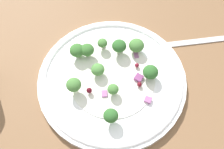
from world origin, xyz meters
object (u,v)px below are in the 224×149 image
(broccoli_floret_1, at_px, (150,72))
(broccoli_floret_0, at_px, (74,85))
(fork, at_px, (183,43))
(broccoli_floret_2, at_px, (77,51))
(plate, at_px, (112,79))

(broccoli_floret_1, bearing_deg, broccoli_floret_0, -15.27)
(fork, bearing_deg, broccoli_floret_0, 1.07)
(broccoli_floret_2, height_order, fork, broccoli_floret_2)
(broccoli_floret_0, relative_size, broccoli_floret_1, 0.94)
(plate, distance_m, broccoli_floret_2, 0.08)
(broccoli_floret_1, relative_size, fork, 0.16)
(fork, bearing_deg, broccoli_floret_1, 21.01)
(plate, relative_size, broccoli_floret_1, 9.65)
(broccoli_floret_1, bearing_deg, fork, -158.99)
(broccoli_floret_0, distance_m, broccoli_floret_2, 0.07)
(broccoli_floret_0, distance_m, fork, 0.24)
(broccoli_floret_1, bearing_deg, plate, -24.65)
(broccoli_floret_0, bearing_deg, fork, -178.93)
(plate, xyz_separation_m, broccoli_floret_1, (-0.06, 0.03, 0.02))
(broccoli_floret_0, bearing_deg, broccoli_floret_1, 164.73)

